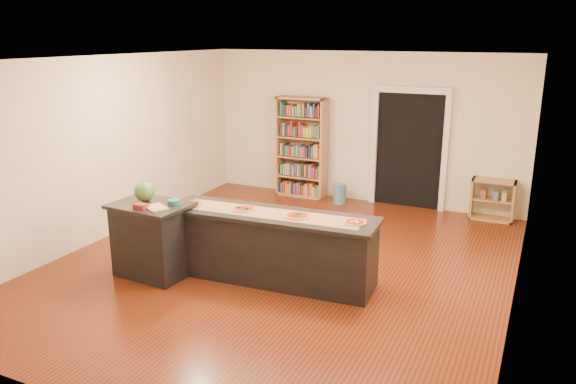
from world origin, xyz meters
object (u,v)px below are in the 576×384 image
at_px(kitchen_island, 271,246).
at_px(side_counter, 153,239).
at_px(bookshelf, 301,147).
at_px(low_shelf, 493,200).
at_px(watermelon, 145,192).
at_px(waste_bin, 340,194).

height_order(kitchen_island, side_counter, side_counter).
bearing_deg(side_counter, bookshelf, 90.29).
height_order(kitchen_island, bookshelf, bookshelf).
xyz_separation_m(bookshelf, low_shelf, (3.58, 0.02, -0.61)).
height_order(low_shelf, watermelon, watermelon).
distance_m(side_counter, waste_bin, 4.29).
distance_m(side_counter, bookshelf, 4.32).
bearing_deg(bookshelf, watermelon, -95.27).
xyz_separation_m(low_shelf, watermelon, (-3.97, -4.24, 0.76)).
height_order(kitchen_island, watermelon, watermelon).
bearing_deg(bookshelf, kitchen_island, -71.92).
distance_m(low_shelf, waste_bin, 2.73).
bearing_deg(bookshelf, low_shelf, 0.31).
xyz_separation_m(side_counter, watermelon, (-0.14, 0.07, 0.62)).
xyz_separation_m(side_counter, waste_bin, (1.12, 4.13, -0.31)).
xyz_separation_m(side_counter, low_shelf, (3.83, 4.31, -0.14)).
bearing_deg(side_counter, kitchen_island, 22.49).
bearing_deg(kitchen_island, side_counter, -164.79).
relative_size(bookshelf, low_shelf, 2.72).
relative_size(low_shelf, watermelon, 2.71).
bearing_deg(side_counter, waste_bin, 78.52).
height_order(waste_bin, watermelon, watermelon).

